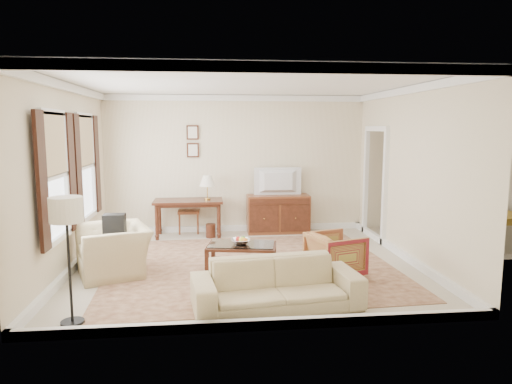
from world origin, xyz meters
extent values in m
cube|color=beige|center=(0.00, 0.00, 0.00)|extent=(5.50, 5.00, 0.01)
cube|color=white|center=(0.00, 0.00, 2.90)|extent=(5.50, 5.00, 0.01)
cube|color=#F2E5C5|center=(0.00, 2.50, 1.45)|extent=(5.50, 0.01, 2.90)
cube|color=#F2E5C5|center=(0.00, -2.50, 1.45)|extent=(5.50, 0.01, 2.90)
cube|color=#F2E5C5|center=(-2.75, 0.00, 1.45)|extent=(0.01, 5.00, 2.90)
cube|color=#F2E5C5|center=(2.75, 0.00, 1.45)|extent=(0.01, 5.00, 2.90)
cube|color=beige|center=(4.25, 1.15, 0.00)|extent=(3.00, 2.70, 0.01)
cube|color=brown|center=(0.07, -0.15, 0.01)|extent=(4.68, 4.07, 0.01)
cube|color=#502516|center=(-1.01, 2.05, 0.73)|extent=(1.39, 0.69, 0.05)
cylinder|color=#502516|center=(-1.62, 1.79, 0.35)|extent=(0.07, 0.07, 0.71)
cylinder|color=#502516|center=(-0.39, 1.79, 0.35)|extent=(0.07, 0.07, 0.71)
cylinder|color=#502516|center=(-1.62, 2.32, 0.35)|extent=(0.07, 0.07, 0.71)
cylinder|color=#502516|center=(-0.39, 2.32, 0.35)|extent=(0.07, 0.07, 0.71)
cube|color=brown|center=(0.87, 2.22, 0.40)|extent=(1.31, 0.50, 0.81)
imported|color=black|center=(0.87, 2.20, 1.28)|extent=(0.95, 0.55, 0.12)
cube|color=#502516|center=(-0.09, -0.38, 0.40)|extent=(1.14, 0.79, 0.04)
cube|color=silver|center=(-0.09, -0.38, 0.44)|extent=(1.07, 0.72, 0.01)
cube|color=silver|center=(-0.09, -0.38, 0.15)|extent=(1.05, 0.70, 0.02)
cube|color=#502516|center=(-0.63, -0.56, 0.20)|extent=(0.07, 0.07, 0.40)
cube|color=#502516|center=(0.34, -0.74, 0.20)|extent=(0.07, 0.07, 0.40)
cube|color=#502516|center=(-0.53, -0.02, 0.20)|extent=(0.07, 0.07, 0.40)
cube|color=#502516|center=(0.44, -0.20, 0.20)|extent=(0.07, 0.07, 0.40)
imported|color=silver|center=(-0.11, -0.39, 0.50)|extent=(0.42, 0.42, 0.10)
imported|color=brown|center=(-0.22, -0.35, 0.17)|extent=(0.28, 0.04, 0.38)
imported|color=brown|center=(0.13, -0.46, 0.17)|extent=(0.21, 0.22, 0.38)
imported|color=maroon|center=(1.28, -0.76, 0.36)|extent=(0.85, 0.88, 0.73)
imported|color=#D0BD8C|center=(-2.04, -0.28, 0.50)|extent=(1.09, 1.32, 0.99)
cube|color=black|center=(-2.02, -0.23, 0.75)|extent=(0.22, 0.32, 0.40)
imported|color=#D0BD8C|center=(0.23, -1.87, 0.40)|extent=(2.12, 0.86, 0.81)
cylinder|color=black|center=(-2.15, -2.10, 0.02)|extent=(0.26, 0.26, 0.04)
cylinder|color=black|center=(-2.15, -2.10, 0.63)|extent=(0.03, 0.03, 1.23)
cylinder|color=silver|center=(-2.15, -2.10, 1.33)|extent=(0.36, 0.36, 0.28)
camera|label=1|loc=(-0.59, -7.22, 2.22)|focal=32.00mm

